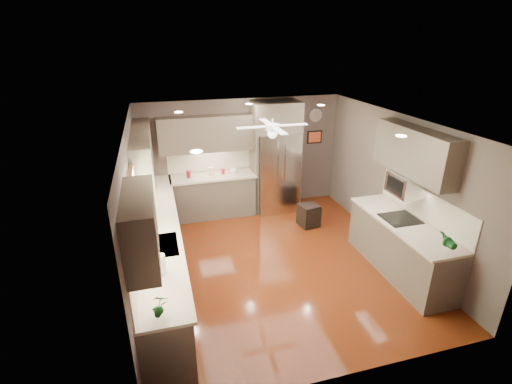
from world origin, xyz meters
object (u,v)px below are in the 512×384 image
bowl (234,173)px  refrigerator (276,159)px  canister_a (189,174)px  stool (309,215)px  canister_d (223,171)px  potted_plant_right (447,241)px  soap_bottle (150,224)px  potted_plant_left (160,305)px  canister_c (211,171)px  paper_towel (161,265)px  microwave (406,184)px

bowl → refrigerator: (0.96, -0.02, 0.22)m
canister_a → stool: (2.34, -1.05, -0.78)m
canister_d → refrigerator: 1.21m
refrigerator → stool: refrigerator is taller
canister_a → potted_plant_right: 5.02m
canister_a → soap_bottle: soap_bottle is taller
stool → bowl: bearing=142.9°
potted_plant_left → bowl: 4.54m
canister_a → canister_c: (0.48, 0.03, 0.01)m
potted_plant_left → stool: bearing=45.8°
canister_c → bowl: size_ratio=0.84×
potted_plant_right → bowl: 4.46m
potted_plant_right → paper_towel: size_ratio=1.15×
canister_a → canister_d: size_ratio=1.36×
canister_c → canister_d: bearing=-0.8°
canister_a → canister_d: (0.75, 0.03, -0.02)m
potted_plant_right → refrigerator: size_ratio=0.14×
soap_bottle → bowl: (1.80, 2.13, -0.06)m
refrigerator → microwave: (1.33, -2.71, 0.29)m
canister_a → microwave: (3.26, -2.74, 0.46)m
bowl → refrigerator: size_ratio=0.08×
bowl → refrigerator: bearing=-0.9°
canister_d → potted_plant_left: (-1.47, -4.24, 0.11)m
canister_d → stool: canister_d is taller
microwave → potted_plant_right: bearing=-96.1°
canister_a → potted_plant_left: (-0.73, -4.21, 0.09)m
potted_plant_right → canister_a: bearing=128.7°
canister_c → stool: (1.86, -1.08, -0.79)m
canister_c → microwave: bearing=-44.9°
canister_c → refrigerator: bearing=-2.4°
canister_a → potted_plant_right: potted_plant_right is taller
canister_d → potted_plant_left: size_ratio=0.33×
potted_plant_left → bowl: potted_plant_left is taller
canister_a → refrigerator: refrigerator is taller
bowl → microwave: 3.59m
microwave → refrigerator: bearing=116.1°
potted_plant_left → stool: size_ratio=0.71×
potted_plant_right → paper_towel: (-3.83, 0.51, -0.03)m
potted_plant_right → paper_towel: potted_plant_right is taller
potted_plant_left → canister_c: bearing=74.1°
bowl → canister_a: bearing=179.2°
microwave → paper_towel: 4.03m
potted_plant_right → canister_c: bearing=123.9°
potted_plant_left → bowl: size_ratio=1.70×
canister_c → bowl: (0.49, -0.05, -0.07)m
potted_plant_right → bowl: bearing=118.9°
canister_d → microwave: 3.77m
canister_a → potted_plant_right: bearing=-51.3°
soap_bottle → refrigerator: 3.47m
potted_plant_left → refrigerator: 4.96m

